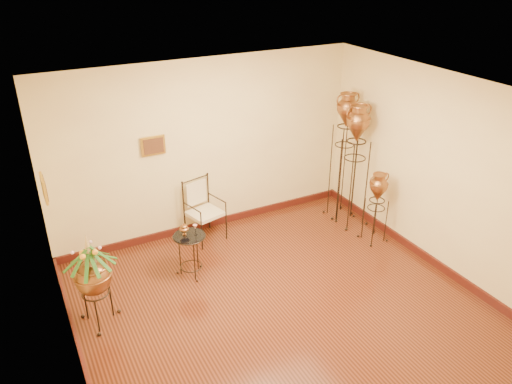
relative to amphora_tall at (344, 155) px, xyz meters
name	(u,v)px	position (x,y,z in m)	size (l,w,h in m)	color
ground	(285,312)	(-2.15, -1.81, -1.12)	(5.00, 5.00, 0.00)	maroon
room_shell	(288,191)	(-2.16, -1.81, 0.61)	(5.02, 5.02, 2.81)	#FBEDA1
amphora_tall	(344,155)	(0.00, 0.00, 0.00)	(0.47, 0.47, 2.19)	black
amphora_mid	(354,165)	(0.00, -0.30, -0.07)	(0.52, 0.52, 2.09)	black
amphora_short	(376,207)	(0.00, -0.92, -0.54)	(0.38, 0.38, 1.17)	black
planter_urn	(92,274)	(-4.30, -0.90, -0.40)	(0.89, 0.89, 1.30)	black
armchair	(205,211)	(-2.36, 0.34, -0.62)	(0.67, 0.64, 0.99)	black
side_table	(190,254)	(-2.92, -0.47, -0.78)	(0.47, 0.47, 0.82)	black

